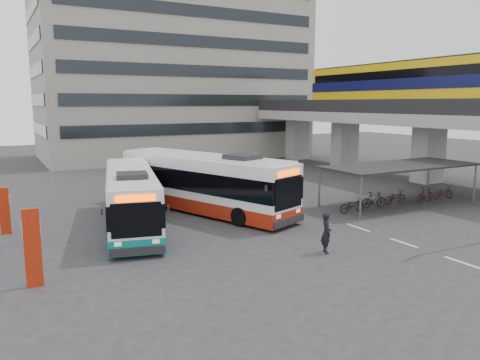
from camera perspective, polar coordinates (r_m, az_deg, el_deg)
name	(u,v)px	position (r m, az deg, el deg)	size (l,w,h in m)	color
ground	(319,234)	(23.24, 9.61, -6.52)	(120.00, 120.00, 0.00)	#28282B
viaduct	(395,104)	(42.58, 18.36, 8.81)	(8.00, 32.00, 9.68)	gray
bike_shelter	(399,181)	(30.74, 18.83, -0.10)	(10.00, 4.00, 2.54)	#595B60
office_block	(173,49)	(57.46, -8.20, 15.48)	(30.00, 15.00, 25.00)	gray
road_markings	(404,243)	(22.78, 19.32, -7.24)	(0.15, 7.60, 0.01)	beige
bus_main	(204,183)	(27.42, -4.44, -0.40)	(6.73, 12.30, 3.59)	white
bus_teal	(131,198)	(24.61, -13.17, -2.20)	(4.69, 11.05, 3.19)	white
pedestrian	(326,233)	(20.27, 10.47, -6.35)	(0.64, 0.42, 1.76)	black
sign_totem_south	(33,247)	(17.73, -23.97, -7.45)	(0.60, 0.20, 2.78)	#A4200A
sign_totem_north	(5,210)	(25.37, -26.77, -3.30)	(0.50, 0.21, 2.30)	#A4200A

